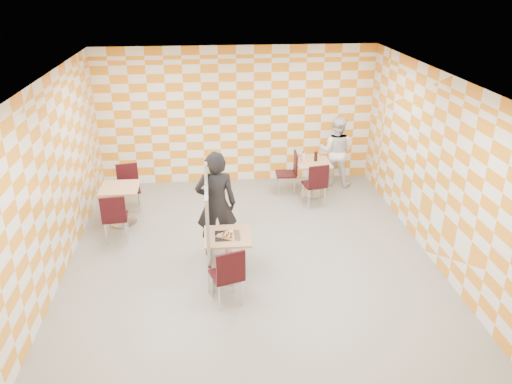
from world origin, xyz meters
TOP-DOWN VIEW (x-y plane):
  - room_shell at (0.00, 0.54)m, footprint 7.00×7.00m
  - main_table at (-0.40, -0.47)m, footprint 0.70×0.70m
  - second_table at (1.53, 2.51)m, footprint 0.70×0.70m
  - empty_table at (-2.30, 1.56)m, footprint 0.70×0.70m
  - chair_main_front at (-0.42, -1.18)m, footprint 0.53×0.54m
  - chair_second_front at (1.48, 1.93)m, footprint 0.49×0.50m
  - chair_second_side at (1.07, 2.63)m, footprint 0.45×0.44m
  - chair_empty_near at (-2.30, 0.82)m, footprint 0.46×0.47m
  - chair_empty_far at (-2.25, 2.20)m, footprint 0.50×0.51m
  - partition at (-0.69, -0.23)m, footprint 0.08×1.38m
  - man_dark at (-0.55, 0.27)m, footprint 0.67×0.45m
  - man_white at (2.15, 3.05)m, footprint 0.93×0.85m
  - pizza_on_foil at (-0.40, -0.48)m, footprint 0.40×0.40m
  - sport_bottle at (1.33, 2.63)m, footprint 0.06×0.06m
  - soda_bottle at (1.59, 2.56)m, footprint 0.07×0.07m

SIDE VIEW (x-z plane):
  - main_table at x=-0.40m, z-range 0.13..0.88m
  - second_table at x=1.53m, z-range 0.13..0.88m
  - empty_table at x=-2.30m, z-range 0.13..0.88m
  - chair_main_front at x=-0.42m, z-range 0.08..1.01m
  - chair_second_front at x=1.48m, z-range 0.08..1.01m
  - chair_second_side at x=1.07m, z-range 0.08..1.01m
  - chair_empty_near at x=-2.30m, z-range 0.08..1.01m
  - chair_empty_far at x=-2.25m, z-range 0.08..1.01m
  - pizza_on_foil at x=-0.40m, z-range 0.74..0.79m
  - man_white at x=2.15m, z-range 0.00..1.56m
  - partition at x=-0.69m, z-range 0.02..1.57m
  - sport_bottle at x=1.33m, z-range 0.74..0.94m
  - soda_bottle at x=1.59m, z-range 0.74..0.97m
  - man_dark at x=-0.55m, z-range 0.00..1.84m
  - room_shell at x=0.00m, z-range -2.00..5.00m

